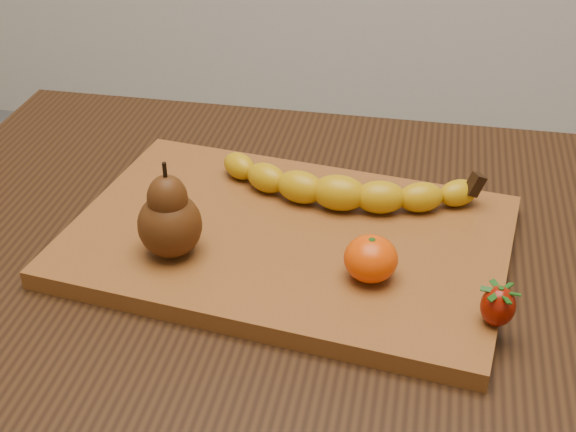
% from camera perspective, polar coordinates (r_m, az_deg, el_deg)
% --- Properties ---
extents(table, '(1.00, 0.70, 0.76)m').
position_cam_1_polar(table, '(0.89, 3.37, -8.33)').
color(table, black).
rests_on(table, ground).
extents(cutting_board, '(0.49, 0.36, 0.02)m').
position_cam_1_polar(cutting_board, '(0.84, 0.00, -1.72)').
color(cutting_board, brown).
rests_on(cutting_board, table).
extents(banana, '(0.25, 0.08, 0.04)m').
position_cam_1_polar(banana, '(0.87, 3.66, 1.66)').
color(banana, '#C69709').
rests_on(banana, cutting_board).
extents(pear, '(0.08, 0.08, 0.10)m').
position_cam_1_polar(pear, '(0.79, -8.50, 0.46)').
color(pear, '#4B250C').
rests_on(pear, cutting_board).
extents(mandarin, '(0.07, 0.07, 0.04)m').
position_cam_1_polar(mandarin, '(0.76, 5.91, -3.04)').
color(mandarin, '#EA4402').
rests_on(mandarin, cutting_board).
extents(strawberry, '(0.03, 0.03, 0.04)m').
position_cam_1_polar(strawberry, '(0.73, 14.72, -6.13)').
color(strawberry, maroon).
rests_on(strawberry, cutting_board).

